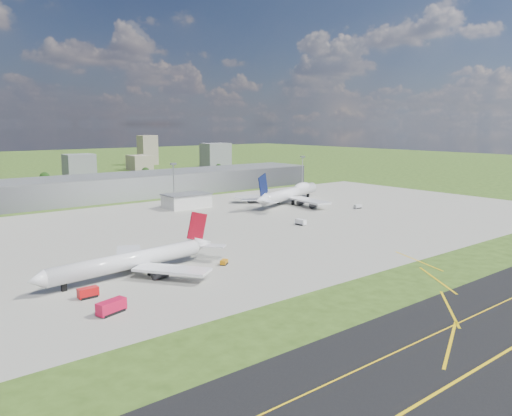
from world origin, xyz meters
TOP-DOWN VIEW (x-y plane):
  - ground at (0.00, 150.00)m, footprint 1400.00×1400.00m
  - apron at (10.00, 40.00)m, footprint 360.00×190.00m
  - terminal at (0.00, 165.00)m, footprint 300.00×42.00m
  - ops_building at (10.00, 100.00)m, footprint 26.00×16.00m
  - mast_center at (10.00, 115.00)m, footprint 3.50×2.00m
  - mast_east at (120.00, 115.00)m, footprint 3.50×2.00m
  - airliner_red_twin at (-73.13, -6.02)m, footprint 66.92×51.91m
  - airliner_blue_quad at (71.13, 74.99)m, footprint 80.08×60.99m
  - fire_truck at (-93.25, -34.35)m, footprint 8.58×5.15m
  - crash_tender at (-93.66, -18.61)m, footprint 5.78×2.68m
  - tug_yellow at (-43.38, -14.93)m, footprint 4.05×3.72m
  - van_white_near at (26.93, 19.23)m, footprint 2.93×5.87m
  - van_white_far at (87.26, 33.59)m, footprint 4.94×2.70m
  - bldg_c at (20.00, 310.00)m, footprint 26.00×20.00m
  - bldg_ce at (100.00, 350.00)m, footprint 22.00×24.00m
  - bldg_e at (180.00, 320.00)m, footprint 30.00×22.00m
  - bldg_tall_e at (140.00, 410.00)m, footprint 20.00×18.00m
  - tree_c at (-20.00, 280.00)m, footprint 8.10×8.10m
  - tree_e at (70.00, 275.00)m, footprint 7.65×7.65m
  - tree_far_e at (160.00, 285.00)m, footprint 6.30×6.30m

SIDE VIEW (x-z plane):
  - ground at x=0.00m, z-range 0.00..0.00m
  - apron at x=10.00m, z-range 0.00..0.08m
  - tug_yellow at x=-43.38m, z-range 0.04..1.80m
  - van_white_far at x=87.26m, z-range 0.01..2.48m
  - van_white_near at x=26.93m, z-range 0.00..2.88m
  - crash_tender at x=-93.66m, z-range 0.00..3.03m
  - fire_truck at x=-93.25m, z-range -0.01..3.57m
  - ops_building at x=10.00m, z-range 0.00..8.00m
  - tree_far_e at x=160.00m, z-range 0.68..8.38m
  - airliner_red_twin at x=-73.13m, z-range -4.29..14.07m
  - tree_e at x=70.00m, z-range 0.84..10.19m
  - tree_c at x=-20.00m, z-range 0.89..10.79m
  - airliner_blue_quad at x=71.13m, z-range -4.86..17.02m
  - terminal at x=0.00m, z-range 0.00..15.00m
  - bldg_ce at x=100.00m, z-range 0.00..16.00m
  - bldg_c at x=20.00m, z-range 0.00..22.00m
  - bldg_e at x=180.00m, z-range 0.00..28.00m
  - mast_center at x=10.00m, z-range 4.76..30.66m
  - mast_east at x=120.00m, z-range 4.76..30.66m
  - bldg_tall_e at x=140.00m, z-range 0.00..36.00m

